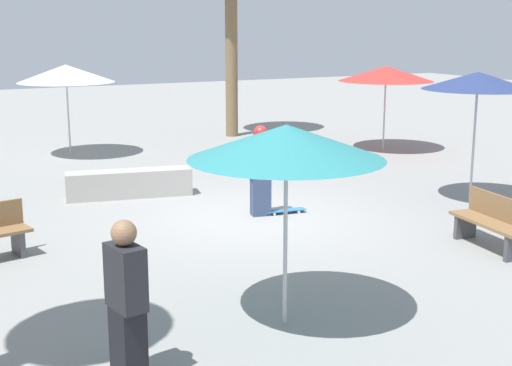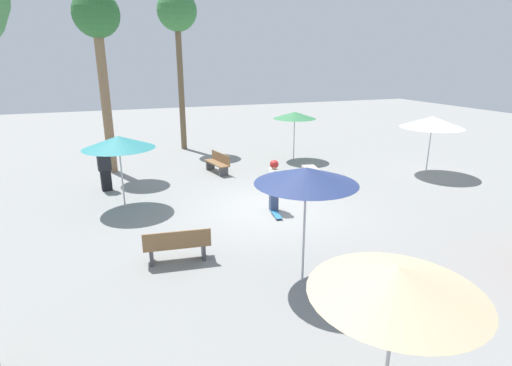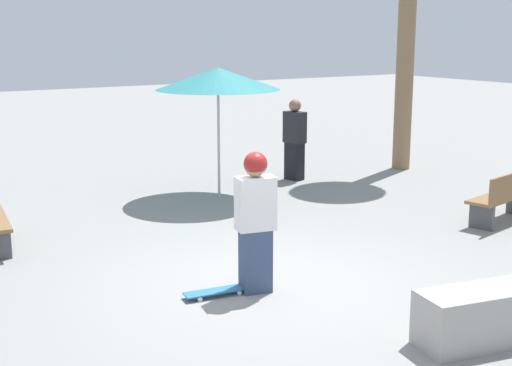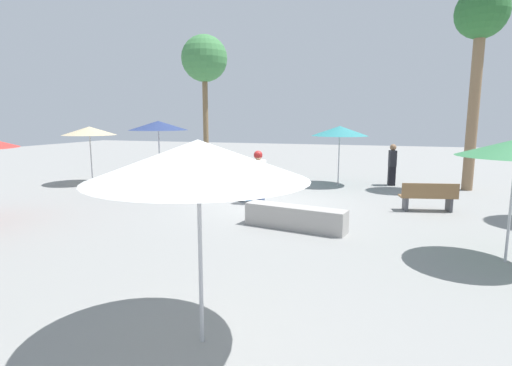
{
  "view_description": "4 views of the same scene",
  "coord_description": "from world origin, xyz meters",
  "px_view_note": "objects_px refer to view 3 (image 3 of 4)",
  "views": [
    {
      "loc": [
        -11.39,
        5.8,
        3.5
      ],
      "look_at": [
        -0.18,
        0.04,
        0.7
      ],
      "focal_mm": 50.0,
      "sensor_mm": 36.0,
      "label": 1
    },
    {
      "loc": [
        -4.69,
        -11.4,
        4.72
      ],
      "look_at": [
        -0.4,
        0.12,
        0.9
      ],
      "focal_mm": 28.0,
      "sensor_mm": 36.0,
      "label": 2
    },
    {
      "loc": [
        6.94,
        -4.49,
        3.09
      ],
      "look_at": [
        -0.39,
        0.11,
        1.2
      ],
      "focal_mm": 50.0,
      "sensor_mm": 36.0,
      "label": 3
    },
    {
      "loc": [
        12.05,
        3.56,
        2.7
      ],
      "look_at": [
        0.67,
        -0.09,
        0.76
      ],
      "focal_mm": 28.0,
      "sensor_mm": 36.0,
      "label": 4
    }
  ],
  "objects_px": {
    "skateboard": "(217,291)",
    "bench_far": "(505,197)",
    "shade_umbrella_teal": "(218,79)",
    "skater_main": "(256,217)",
    "bystander_watching": "(295,140)"
  },
  "relations": [
    {
      "from": "skater_main",
      "to": "bystander_watching",
      "type": "xyz_separation_m",
      "value": [
        -5.06,
        4.12,
        -0.08
      ]
    },
    {
      "from": "shade_umbrella_teal",
      "to": "bench_far",
      "type": "bearing_deg",
      "value": 36.94
    },
    {
      "from": "skater_main",
      "to": "bench_far",
      "type": "bearing_deg",
      "value": -163.02
    },
    {
      "from": "skater_main",
      "to": "skateboard",
      "type": "relative_size",
      "value": 2.07
    },
    {
      "from": "skateboard",
      "to": "shade_umbrella_teal",
      "type": "distance_m",
      "value": 5.51
    },
    {
      "from": "shade_umbrella_teal",
      "to": "bystander_watching",
      "type": "height_order",
      "value": "shade_umbrella_teal"
    },
    {
      "from": "skater_main",
      "to": "bystander_watching",
      "type": "distance_m",
      "value": 6.53
    },
    {
      "from": "skater_main",
      "to": "shade_umbrella_teal",
      "type": "distance_m",
      "value": 5.12
    },
    {
      "from": "skater_main",
      "to": "shade_umbrella_teal",
      "type": "bearing_deg",
      "value": -102.69
    },
    {
      "from": "skateboard",
      "to": "bench_far",
      "type": "relative_size",
      "value": 0.49
    },
    {
      "from": "bystander_watching",
      "to": "bench_far",
      "type": "bearing_deg",
      "value": -178.35
    },
    {
      "from": "bench_far",
      "to": "shade_umbrella_teal",
      "type": "distance_m",
      "value": 5.36
    },
    {
      "from": "bench_far",
      "to": "skateboard",
      "type": "bearing_deg",
      "value": 171.56
    },
    {
      "from": "skater_main",
      "to": "skateboard",
      "type": "xyz_separation_m",
      "value": [
        -0.11,
        -0.47,
        -0.86
      ]
    },
    {
      "from": "skateboard",
      "to": "skater_main",
      "type": "bearing_deg",
      "value": 174.36
    }
  ]
}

